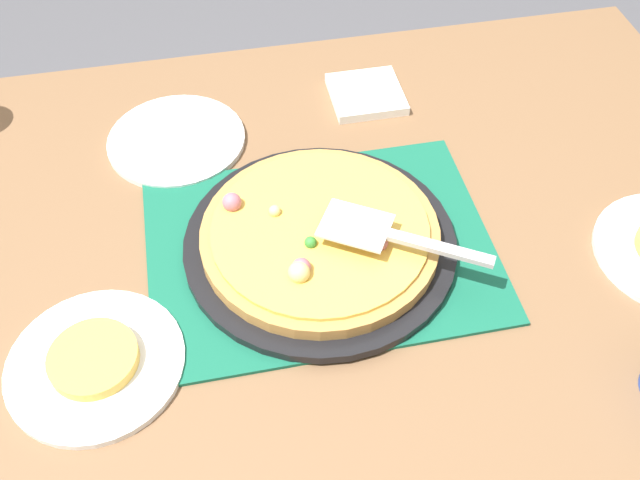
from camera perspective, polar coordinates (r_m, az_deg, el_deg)
name	(u,v)px	position (r m, az deg, el deg)	size (l,w,h in m)	color
ground_plane	(320,467)	(1.65, 0.00, -17.65)	(8.00, 8.00, 0.00)	#4C4C51
dining_table	(320,295)	(1.09, 0.00, -4.42)	(1.40, 1.00, 0.75)	brown
placemat	(320,248)	(1.00, 0.00, -0.63)	(0.48, 0.36, 0.01)	#145B42
pizza_pan	(320,243)	(1.00, 0.00, -0.26)	(0.38, 0.38, 0.01)	black
pizza	(319,234)	(0.98, -0.05, 0.46)	(0.33, 0.33, 0.05)	#B78442
plate_far_right	(96,364)	(0.93, -17.46, -9.42)	(0.22, 0.22, 0.01)	white
plate_side	(177,140)	(1.18, -11.38, 7.82)	(0.22, 0.22, 0.01)	white
served_slice_right	(93,358)	(0.92, -17.64, -8.99)	(0.11, 0.11, 0.02)	#EAB747
pizza_server	(390,235)	(0.94, 5.63, 0.42)	(0.22, 0.16, 0.01)	silver
napkin_stack	(366,94)	(1.25, 3.71, 11.53)	(0.12, 0.12, 0.02)	white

